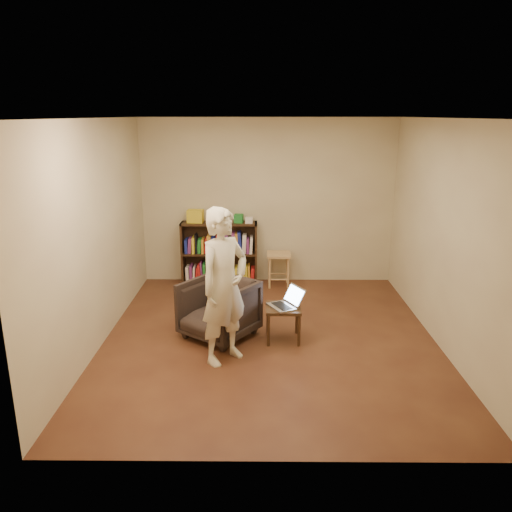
{
  "coord_description": "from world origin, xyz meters",
  "views": [
    {
      "loc": [
        -0.12,
        -5.59,
        2.64
      ],
      "look_at": [
        -0.17,
        0.35,
        0.95
      ],
      "focal_mm": 35.0,
      "sensor_mm": 36.0,
      "label": 1
    }
  ],
  "objects_px": {
    "stool": "(279,260)",
    "armchair": "(219,309)",
    "side_table": "(283,312)",
    "person": "(224,286)",
    "laptop": "(287,302)",
    "bookshelf": "(220,257)"
  },
  "relations": [
    {
      "from": "person",
      "to": "armchair",
      "type": "bearing_deg",
      "value": 54.43
    },
    {
      "from": "bookshelf",
      "to": "armchair",
      "type": "xyz_separation_m",
      "value": [
        0.15,
        -2.04,
        -0.08
      ]
    },
    {
      "from": "side_table",
      "to": "person",
      "type": "relative_size",
      "value": 0.25
    },
    {
      "from": "side_table",
      "to": "stool",
      "type": "bearing_deg",
      "value": 89.58
    },
    {
      "from": "side_table",
      "to": "laptop",
      "type": "distance_m",
      "value": 0.13
    },
    {
      "from": "armchair",
      "to": "side_table",
      "type": "distance_m",
      "value": 0.78
    },
    {
      "from": "stool",
      "to": "armchair",
      "type": "height_order",
      "value": "armchair"
    },
    {
      "from": "bookshelf",
      "to": "side_table",
      "type": "height_order",
      "value": "bookshelf"
    },
    {
      "from": "stool",
      "to": "armchair",
      "type": "bearing_deg",
      "value": -112.63
    },
    {
      "from": "person",
      "to": "side_table",
      "type": "bearing_deg",
      "value": -8.76
    },
    {
      "from": "stool",
      "to": "side_table",
      "type": "distance_m",
      "value": 1.99
    },
    {
      "from": "laptop",
      "to": "person",
      "type": "height_order",
      "value": "person"
    },
    {
      "from": "armchair",
      "to": "person",
      "type": "distance_m",
      "value": 0.79
    },
    {
      "from": "armchair",
      "to": "laptop",
      "type": "relative_size",
      "value": 1.65
    },
    {
      "from": "side_table",
      "to": "person",
      "type": "height_order",
      "value": "person"
    },
    {
      "from": "stool",
      "to": "laptop",
      "type": "distance_m",
      "value": 1.97
    },
    {
      "from": "side_table",
      "to": "laptop",
      "type": "bearing_deg",
      "value": 22.08
    },
    {
      "from": "bookshelf",
      "to": "stool",
      "type": "relative_size",
      "value": 2.25
    },
    {
      "from": "laptop",
      "to": "person",
      "type": "xyz_separation_m",
      "value": [
        -0.71,
        -0.53,
        0.38
      ]
    },
    {
      "from": "bookshelf",
      "to": "stool",
      "type": "height_order",
      "value": "bookshelf"
    },
    {
      "from": "stool",
      "to": "laptop",
      "type": "relative_size",
      "value": 1.12
    },
    {
      "from": "armchair",
      "to": "laptop",
      "type": "xyz_separation_m",
      "value": [
        0.82,
        -0.06,
        0.12
      ]
    }
  ]
}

